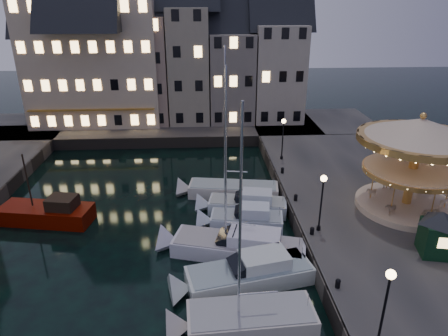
{
  "coord_description": "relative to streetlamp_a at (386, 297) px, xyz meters",
  "views": [
    {
      "loc": [
        -0.79,
        -22.55,
        16.14
      ],
      "look_at": [
        1.0,
        8.0,
        3.2
      ],
      "focal_mm": 32.0,
      "sensor_mm": 36.0,
      "label": 1
    }
  ],
  "objects": [
    {
      "name": "streetlamp_a",
      "position": [
        0.0,
        0.0,
        0.0
      ],
      "size": [
        0.44,
        0.44,
        4.17
      ],
      "color": "black",
      "rests_on": "quay_east"
    },
    {
      "name": "townhouse_nf",
      "position": [
        2.05,
        39.0,
        4.26
      ],
      "size": [
        6.82,
        8.0,
        13.8
      ],
      "color": "#A9A090",
      "rests_on": "quay_north"
    },
    {
      "name": "townhouse_nc",
      "position": [
        -15.2,
        39.0,
        4.76
      ],
      "size": [
        6.82,
        8.0,
        14.8
      ],
      "color": "gray",
      "rests_on": "quay_north"
    },
    {
      "name": "townhouse_na",
      "position": [
        -26.7,
        39.0,
        3.76
      ],
      "size": [
        5.5,
        8.0,
        12.8
      ],
      "color": "gray",
      "rests_on": "quay_north"
    },
    {
      "name": "quay_north",
      "position": [
        -15.2,
        37.0,
        -3.37
      ],
      "size": [
        44.0,
        12.0,
        1.3
      ],
      "primitive_type": "cube",
      "color": "#474442",
      "rests_on": "ground"
    },
    {
      "name": "townhouse_nb",
      "position": [
        -21.25,
        39.0,
        4.26
      ],
      "size": [
        6.16,
        8.0,
        13.8
      ],
      "color": "slate",
      "rests_on": "quay_north"
    },
    {
      "name": "ground",
      "position": [
        -7.2,
        9.0,
        -4.02
      ],
      "size": [
        160.0,
        160.0,
        0.0
      ],
      "primitive_type": "plane",
      "color": "black",
      "rests_on": "ground"
    },
    {
      "name": "bollard_b",
      "position": [
        -0.6,
        9.5,
        -2.41
      ],
      "size": [
        0.3,
        0.3,
        0.57
      ],
      "color": "black",
      "rests_on": "quay_east"
    },
    {
      "name": "motorboat_a",
      "position": [
        -6.19,
        2.61,
        -3.48
      ],
      "size": [
        7.83,
        2.96,
        13.06
      ],
      "color": "beige",
      "rests_on": "ground"
    },
    {
      "name": "townhouse_nd",
      "position": [
        -9.45,
        39.0,
        5.26
      ],
      "size": [
        5.5,
        8.0,
        15.8
      ],
      "color": "gray",
      "rests_on": "quay_north"
    },
    {
      "name": "motorboat_b",
      "position": [
        -5.65,
        6.18,
        -3.37
      ],
      "size": [
        8.81,
        4.25,
        2.15
      ],
      "color": "silver",
      "rests_on": "ground"
    },
    {
      "name": "bollard_d",
      "position": [
        -0.6,
        20.0,
        -2.41
      ],
      "size": [
        0.3,
        0.3,
        0.57
      ],
      "color": "black",
      "rests_on": "quay_east"
    },
    {
      "name": "quay_east",
      "position": [
        6.8,
        15.0,
        -3.37
      ],
      "size": [
        16.0,
        56.0,
        1.3
      ],
      "primitive_type": "cube",
      "color": "#474442",
      "rests_on": "ground"
    },
    {
      "name": "townhouse_ne",
      "position": [
        -4.0,
        39.0,
        3.76
      ],
      "size": [
        6.16,
        8.0,
        12.8
      ],
      "color": "slate",
      "rests_on": "quay_north"
    },
    {
      "name": "quaywall_e",
      "position": [
        -1.2,
        15.0,
        -3.37
      ],
      "size": [
        0.15,
        44.0,
        1.3
      ],
      "primitive_type": "cube",
      "color": "#47423A",
      "rests_on": "ground"
    },
    {
      "name": "streetlamp_c",
      "position": [
        0.0,
        23.5,
        0.0
      ],
      "size": [
        0.44,
        0.44,
        4.17
      ],
      "color": "black",
      "rests_on": "quay_east"
    },
    {
      "name": "bollard_c",
      "position": [
        -0.6,
        14.5,
        -2.41
      ],
      "size": [
        0.3,
        0.3,
        0.57
      ],
      "color": "black",
      "rests_on": "quay_east"
    },
    {
      "name": "motorboat_f",
      "position": [
        -5.87,
        18.26,
        -3.49
      ],
      "size": [
        8.95,
        3.51,
        11.82
      ],
      "color": "beige",
      "rests_on": "ground"
    },
    {
      "name": "motorboat_c",
      "position": [
        -6.05,
        9.31,
        -3.33
      ],
      "size": [
        10.0,
        5.07,
        13.32
      ],
      "color": "silver",
      "rests_on": "ground"
    },
    {
      "name": "carousel",
      "position": [
        7.61,
        12.79,
        2.26
      ],
      "size": [
        8.63,
        8.63,
        7.55
      ],
      "color": "beige",
      "rests_on": "quay_east"
    },
    {
      "name": "quaywall_n",
      "position": [
        -13.2,
        31.0,
        -3.37
      ],
      "size": [
        48.0,
        0.15,
        1.3
      ],
      "primitive_type": "cube",
      "color": "#47423A",
      "rests_on": "ground"
    },
    {
      "name": "hotel_corner",
      "position": [
        -21.2,
        39.0,
        5.76
      ],
      "size": [
        17.6,
        9.0,
        16.8
      ],
      "color": "beige",
      "rests_on": "quay_north"
    },
    {
      "name": "ticket_kiosk",
      "position": [
        6.5,
        6.82,
        -0.69
      ],
      "size": [
        2.91,
        2.91,
        3.41
      ],
      "color": "black",
      "rests_on": "quay_east"
    },
    {
      "name": "motorboat_d",
      "position": [
        -5.15,
        12.73,
        -3.38
      ],
      "size": [
        6.54,
        2.93,
        2.15
      ],
      "color": "silver",
      "rests_on": "ground"
    },
    {
      "name": "motorboat_e",
      "position": [
        -4.8,
        15.17,
        -3.38
      ],
      "size": [
        7.39,
        3.26,
        2.15
      ],
      "color": "silver",
      "rests_on": "ground"
    },
    {
      "name": "bollard_a",
      "position": [
        -0.6,
        4.0,
        -2.41
      ],
      "size": [
        0.3,
        0.3,
        0.57
      ],
      "color": "black",
      "rests_on": "quay_east"
    },
    {
      "name": "red_fishing_boat",
      "position": [
        -20.13,
        14.54,
        -3.32
      ],
      "size": [
        7.43,
        3.67,
        5.83
      ],
      "color": "#5B0A00",
      "rests_on": "ground"
    },
    {
      "name": "streetlamp_b",
      "position": [
        0.0,
        10.0,
        0.0
      ],
      "size": [
        0.44,
        0.44,
        4.17
      ],
      "color": "black",
      "rests_on": "quay_east"
    },
    {
      "name": "streetlamp_d",
      "position": [
        11.3,
        17.0,
        0.0
      ],
      "size": [
        0.44,
        0.44,
        4.17
      ],
      "color": "black",
      "rests_on": "quay_east"
    }
  ]
}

